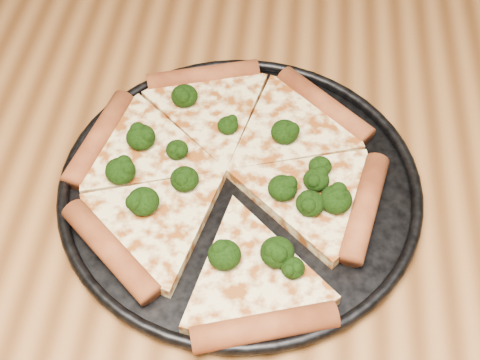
{
  "coord_description": "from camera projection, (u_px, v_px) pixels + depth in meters",
  "views": [
    {
      "loc": [
        0.01,
        -0.29,
        1.27
      ],
      "look_at": [
        -0.02,
        0.1,
        0.77
      ],
      "focal_mm": 50.49,
      "sensor_mm": 36.0,
      "label": 1
    }
  ],
  "objects": [
    {
      "name": "broccoli_florets",
      "position": [
        229.0,
        181.0,
        0.63
      ],
      "size": [
        0.23,
        0.22,
        0.02
      ],
      "color": "black",
      "rests_on": "pizza"
    },
    {
      "name": "dining_table",
      "position": [
        255.0,
        332.0,
        0.66
      ],
      "size": [
        1.2,
        0.9,
        0.75
      ],
      "color": "#935B2D",
      "rests_on": "ground"
    },
    {
      "name": "pizza_pan",
      "position": [
        240.0,
        185.0,
        0.65
      ],
      "size": [
        0.35,
        0.35,
        0.02
      ],
      "color": "black",
      "rests_on": "dining_table"
    },
    {
      "name": "pizza",
      "position": [
        227.0,
        175.0,
        0.65
      ],
      "size": [
        0.32,
        0.35,
        0.02
      ],
      "rotation": [
        0.0,
        0.0,
        0.3
      ],
      "color": "#FFE49C",
      "rests_on": "pizza_pan"
    }
  ]
}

